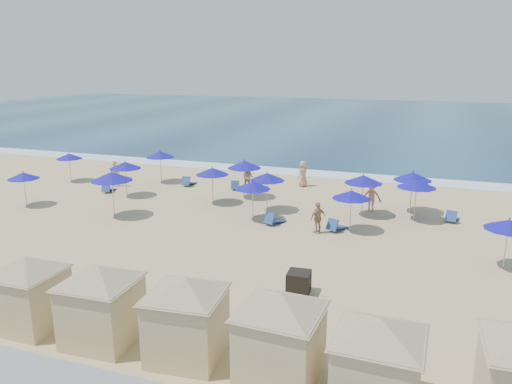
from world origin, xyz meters
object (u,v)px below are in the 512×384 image
Objects in this scene: umbrella_1 at (125,165)px; umbrella_8 at (363,179)px; cabana_0 at (28,284)px; beachgoer_4 at (303,174)px; umbrella_5 at (212,171)px; umbrella_2 at (160,154)px; umbrella_9 at (413,176)px; trash_bin at (299,282)px; umbrella_6 at (253,185)px; umbrella_11 at (509,225)px; umbrella_0 at (69,156)px; beachgoer_1 at (247,177)px; umbrella_13 at (23,176)px; cabana_4 at (379,354)px; umbrella_4 at (244,165)px; umbrella_12 at (351,195)px; cabana_1 at (101,295)px; umbrella_3 at (112,176)px; beachgoer_3 at (371,197)px; beachgoer_0 at (115,174)px; cabana_3 at (280,326)px; umbrella_10 at (417,184)px; umbrella_7 at (267,177)px; cabana_2 at (186,308)px.

umbrella_1 is 0.96× the size of umbrella_8.
cabana_0 is 2.33× the size of beachgoer_4.
umbrella_2 is at bearing 146.38° from umbrella_5.
trash_bin is at bearing -105.65° from umbrella_9.
umbrella_11 is (11.87, -2.70, -0.01)m from umbrella_6.
umbrella_0 is 12.84m from beachgoer_1.
cabana_4 is at bearing -27.84° from umbrella_13.
umbrella_4 reaches higher than umbrella_12.
cabana_1 is 1.64× the size of umbrella_3.
beachgoer_3 is at bearing 97.35° from cabana_4.
umbrella_3 is 7.22m from beachgoer_0.
cabana_3 is 20.39m from beachgoer_1.
umbrella_4 is (0.83, 16.87, 0.64)m from cabana_0.
trash_bin is at bearing 121.35° from cabana_4.
umbrella_5 is at bearing 22.01° from umbrella_13.
cabana_0 is 1.75× the size of umbrella_10.
umbrella_7 is at bearing -45.26° from umbrella_4.
umbrella_6 is 8.27m from beachgoer_4.
cabana_3 reaches higher than umbrella_13.
umbrella_12 is (8.06, 12.68, 0.43)m from cabana_0.
umbrella_11 is at bearing 47.04° from cabana_2.
cabana_0 reaches higher than trash_bin.
cabana_3 is 1.83× the size of umbrella_8.
cabana_3 is at bearing -0.20° from cabana_1.
umbrella_12 is (14.34, -2.06, -0.10)m from umbrella_1.
umbrella_6 is (3.36, -2.25, -0.05)m from umbrella_5.
cabana_4 reaches higher than beachgoer_4.
cabana_4 is (10.79, -0.40, 0.08)m from cabana_0.
cabana_4 is at bearing -61.95° from trash_bin.
beachgoer_3 is (0.37, 16.40, -0.67)m from cabana_3.
umbrella_10 is at bearing 61.93° from cabana_1.
umbrella_2 is 15.03m from beachgoer_3.
umbrella_1 is 0.89× the size of umbrella_3.
umbrella_11 reaches higher than umbrella_12.
umbrella_3 is 8.45m from umbrella_7.
umbrella_0 is at bearing 165.85° from umbrella_11.
umbrella_2 is 1.05× the size of umbrella_12.
cabana_4 reaches higher than umbrella_11.
cabana_0 is 1.78× the size of umbrella_1.
cabana_0 reaches higher than umbrella_8.
cabana_1 is 1.85× the size of umbrella_7.
umbrella_6 is 12.08m from beachgoer_0.
cabana_4 is 19.01m from umbrella_3.
cabana_1 reaches higher than beachgoer_1.
umbrella_4 is 1.37× the size of beachgoer_3.
umbrella_3 reaches higher than umbrella_12.
umbrella_0 is (-19.76, 11.76, 1.40)m from trash_bin.
cabana_4 is at bearing -89.79° from umbrella_9.
umbrella_7 is at bearing 26.56° from umbrella_3.
umbrella_1 is 11.66m from beachgoer_4.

